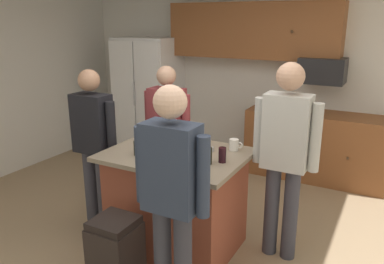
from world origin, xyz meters
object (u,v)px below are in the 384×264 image
(glass_short_whisky, at_px, (137,148))
(glass_pilsner, at_px, (165,152))
(person_guest_left, at_px, (93,138))
(glass_dark_ale, at_px, (222,155))
(trash_bin, at_px, (116,254))
(mug_blue_stoneware, at_px, (234,145))
(microwave_over_range, at_px, (322,70))
(tumbler_amber, at_px, (208,156))
(kitchen_island, at_px, (177,200))
(person_guest_by_door, at_px, (167,128))
(person_guest_right, at_px, (172,189))
(refrigerator, at_px, (149,96))
(serving_tray, at_px, (184,150))
(person_elder_center, at_px, (285,149))

(glass_short_whisky, bearing_deg, glass_pilsner, -4.29)
(person_guest_left, height_order, glass_dark_ale, person_guest_left)
(glass_short_whisky, relative_size, trash_bin, 0.21)
(glass_short_whisky, bearing_deg, mug_blue_stoneware, 36.89)
(microwave_over_range, distance_m, glass_pilsner, 2.71)
(glass_short_whisky, bearing_deg, tumbler_amber, 8.95)
(person_guest_left, xyz_separation_m, glass_pilsner, (1.00, -0.24, 0.09))
(kitchen_island, height_order, glass_pilsner, glass_pilsner)
(person_guest_by_door, bearing_deg, person_guest_right, -4.24)
(glass_short_whisky, bearing_deg, refrigerator, 122.46)
(mug_blue_stoneware, bearing_deg, refrigerator, 139.60)
(person_guest_by_door, relative_size, glass_short_whisky, 12.40)
(glass_pilsner, distance_m, glass_short_whisky, 0.30)
(person_guest_by_door, xyz_separation_m, tumbler_amber, (0.90, -0.81, 0.09))
(person_guest_left, bearing_deg, glass_pilsner, -13.37)
(person_guest_left, distance_m, glass_pilsner, 1.03)
(glass_dark_ale, bearing_deg, person_guest_right, -94.34)
(kitchen_island, xyz_separation_m, glass_short_whisky, (-0.26, -0.22, 0.53))
(person_guest_left, distance_m, serving_tray, 1.03)
(person_guest_right, xyz_separation_m, glass_short_whisky, (-0.67, 0.53, 0.03))
(microwave_over_range, height_order, trash_bin, microwave_over_range)
(microwave_over_range, relative_size, glass_dark_ale, 4.36)
(glass_pilsner, distance_m, tumbler_amber, 0.36)
(person_guest_right, xyz_separation_m, tumbler_amber, (-0.03, 0.63, 0.03))
(glass_pilsner, height_order, glass_dark_ale, glass_pilsner)
(glass_dark_ale, xyz_separation_m, trash_bin, (-0.58, -0.73, -0.70))
(kitchen_island, height_order, mug_blue_stoneware, mug_blue_stoneware)
(person_guest_right, bearing_deg, tumbler_amber, -25.76)
(kitchen_island, distance_m, mug_blue_stoneware, 0.74)
(person_guest_by_door, bearing_deg, mug_blue_stoneware, 30.92)
(microwave_over_range, xyz_separation_m, person_elder_center, (0.10, -2.02, -0.43))
(mug_blue_stoneware, relative_size, trash_bin, 0.21)
(glass_dark_ale, xyz_separation_m, serving_tray, (-0.40, 0.06, -0.04))
(microwave_over_range, bearing_deg, person_guest_by_door, -128.79)
(person_guest_right, bearing_deg, glass_dark_ale, -32.78)
(person_guest_by_door, height_order, glass_pilsner, person_guest_by_door)
(microwave_over_range, xyz_separation_m, glass_pilsner, (-0.76, -2.57, -0.43))
(kitchen_island, height_order, glass_short_whisky, glass_short_whisky)
(refrigerator, xyz_separation_m, person_guest_right, (2.21, -2.95, 0.07))
(person_elder_center, distance_m, glass_pilsner, 1.02)
(tumbler_amber, xyz_separation_m, glass_short_whisky, (-0.64, -0.10, -0.01))
(refrigerator, height_order, person_elder_center, refrigerator)
(glass_dark_ale, relative_size, serving_tray, 0.29)
(tumbler_amber, relative_size, serving_tray, 0.32)
(person_guest_right, xyz_separation_m, person_guest_left, (-1.37, 0.74, -0.04))
(glass_pilsner, relative_size, tumbler_amber, 1.18)
(refrigerator, height_order, person_guest_right, refrigerator)
(person_guest_right, xyz_separation_m, trash_bin, (-0.52, -0.01, -0.67))
(person_guest_by_door, distance_m, glass_dark_ale, 1.22)
(person_guest_left, xyz_separation_m, glass_dark_ale, (1.42, -0.02, 0.07))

